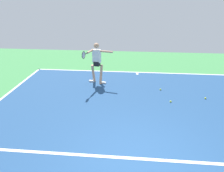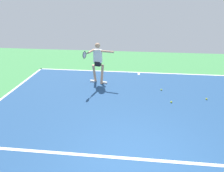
% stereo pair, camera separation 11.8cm
% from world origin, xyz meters
% --- Properties ---
extents(ground_plane, '(21.77, 21.77, 0.00)m').
position_xyz_m(ground_plane, '(0.00, 0.00, 0.00)').
color(ground_plane, '#428E4C').
extents(court_surface, '(10.39, 13.16, 0.00)m').
position_xyz_m(court_surface, '(0.00, 0.00, 0.00)').
color(court_surface, navy).
rests_on(court_surface, ground_plane).
extents(court_line_baseline_near, '(10.39, 0.10, 0.01)m').
position_xyz_m(court_line_baseline_near, '(0.00, -6.53, 0.00)').
color(court_line_baseline_near, white).
rests_on(court_line_baseline_near, ground_plane).
extents(court_line_service, '(7.79, 0.10, 0.01)m').
position_xyz_m(court_line_service, '(0.00, -0.17, 0.00)').
color(court_line_service, white).
rests_on(court_line_service, ground_plane).
extents(court_line_centre_mark, '(0.10, 0.30, 0.01)m').
position_xyz_m(court_line_centre_mark, '(0.00, -6.33, 0.00)').
color(court_line_centre_mark, white).
rests_on(court_line_centre_mark, ground_plane).
extents(tennis_player, '(1.13, 1.19, 1.79)m').
position_xyz_m(tennis_player, '(1.79, -4.91, 1.03)').
color(tennis_player, tan).
rests_on(tennis_player, ground_plane).
extents(tennis_ball_far_corner, '(0.07, 0.07, 0.07)m').
position_xyz_m(tennis_ball_far_corner, '(-0.93, -4.36, 0.03)').
color(tennis_ball_far_corner, '#C6E53D').
rests_on(tennis_ball_far_corner, ground_plane).
extents(tennis_ball_by_sideline, '(0.07, 0.07, 0.07)m').
position_xyz_m(tennis_ball_by_sideline, '(-2.52, -3.69, 0.03)').
color(tennis_ball_by_sideline, yellow).
rests_on(tennis_ball_by_sideline, ground_plane).
extents(tennis_ball_by_baseline, '(0.07, 0.07, 0.07)m').
position_xyz_m(tennis_ball_by_baseline, '(-1.18, -3.29, 0.03)').
color(tennis_ball_by_baseline, '#CCE033').
rests_on(tennis_ball_by_baseline, ground_plane).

